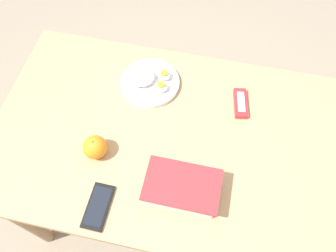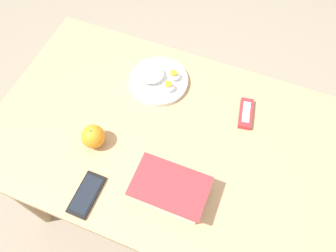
# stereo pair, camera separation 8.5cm
# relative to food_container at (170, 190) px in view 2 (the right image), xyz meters

# --- Properties ---
(ground_plane) EXTENTS (10.00, 10.00, 0.00)m
(ground_plane) POSITION_rel_food_container_xyz_m (0.04, -0.18, -0.76)
(ground_plane) COLOR gray
(table) EXTENTS (1.29, 0.74, 0.73)m
(table) POSITION_rel_food_container_xyz_m (0.04, -0.18, -0.13)
(table) COLOR tan
(table) RESTS_ON ground_plane
(food_container) EXTENTS (0.22, 0.14, 0.07)m
(food_container) POSITION_rel_food_container_xyz_m (0.00, 0.00, 0.00)
(food_container) COLOR white
(food_container) RESTS_ON table
(orange_fruit) EXTENTS (0.08, 0.08, 0.08)m
(orange_fruit) POSITION_rel_food_container_xyz_m (0.29, -0.07, 0.01)
(orange_fruit) COLOR orange
(orange_fruit) RESTS_ON table
(rice_plate) EXTENTS (0.21, 0.21, 0.06)m
(rice_plate) POSITION_rel_food_container_xyz_m (0.20, -0.37, -0.01)
(rice_plate) COLOR white
(rice_plate) RESTS_ON table
(candy_bar) EXTENTS (0.06, 0.12, 0.02)m
(candy_bar) POSITION_rel_food_container_xyz_m (-0.14, -0.36, -0.02)
(candy_bar) COLOR #B7282D
(candy_bar) RESTS_ON table
(cell_phone) EXTENTS (0.07, 0.14, 0.01)m
(cell_phone) POSITION_rel_food_container_xyz_m (0.23, 0.10, -0.03)
(cell_phone) COLOR black
(cell_phone) RESTS_ON table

